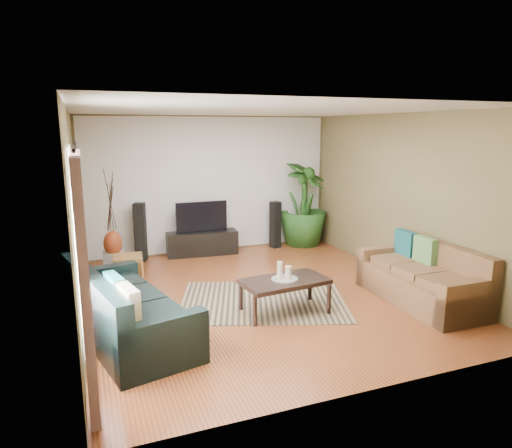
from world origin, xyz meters
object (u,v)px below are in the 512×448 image
speaker_left (140,232)px  vase (113,243)px  sofa_right (421,273)px  side_table (128,270)px  sofa_left (128,303)px  coffee_table (284,296)px  television (202,217)px  speaker_right (275,225)px  tv_stand (202,243)px  potted_plant (304,204)px  pedestal (114,262)px

speaker_left → vase: 0.73m
sofa_right → side_table: bearing=-119.7°
sofa_left → coffee_table: 2.05m
television → speaker_right: television is taller
television → speaker_left: (-1.18, 0.00, -0.21)m
tv_stand → television: television is taller
vase → speaker_right: bearing=8.7°
speaker_left → speaker_right: bearing=19.5°
potted_plant → side_table: 4.04m
coffee_table → speaker_left: bearing=108.5°
potted_plant → coffee_table: bearing=-120.6°
coffee_table → side_table: 2.67m
sofa_right → side_table: sofa_right is taller
sofa_left → speaker_left: size_ratio=2.05×
television → vase: television is taller
speaker_right → pedestal: 3.34m
television → speaker_right: (1.57, 0.00, -0.28)m
tv_stand → side_table: (-1.54, -1.32, 0.01)m
pedestal → speaker_left: bearing=43.4°
side_table → sofa_right: bearing=-30.5°
vase → pedestal: bearing=0.0°
potted_plant → pedestal: size_ratio=5.18×
speaker_right → side_table: speaker_right is taller
sofa_right → vase: sofa_right is taller
speaker_left → speaker_right: speaker_left is taller
television → speaker_right: size_ratio=1.05×
speaker_left → side_table: size_ratio=2.31×
tv_stand → vase: vase is taller
sofa_right → speaker_left: 4.98m
potted_plant → side_table: size_ratio=3.75×
sofa_right → potted_plant: (-0.07, 3.57, 0.47)m
speaker_right → sofa_right: bearing=-93.2°
sofa_right → side_table: size_ratio=4.09×
coffee_table → tv_stand: size_ratio=0.83×
coffee_table → speaker_right: bearing=62.4°
tv_stand → side_table: 2.03m
pedestal → side_table: bearing=-78.3°
pedestal → side_table: 0.83m
sofa_right → vase: bearing=-126.7°
speaker_left → side_table: 1.40m
sofa_left → potted_plant: bearing=-64.4°
sofa_left → speaker_right: speaker_right is taller
tv_stand → speaker_left: size_ratio=1.26×
coffee_table → vase: (-2.03, 2.73, 0.27)m
pedestal → side_table: size_ratio=0.73×
tv_stand → speaker_left: 1.22m
sofa_left → television: 3.67m
speaker_left → side_table: (-0.36, -1.32, -0.31)m
coffee_table → speaker_left: (-1.50, 3.23, 0.31)m
sofa_left → tv_stand: (1.73, 3.22, -0.19)m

